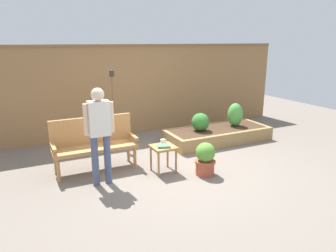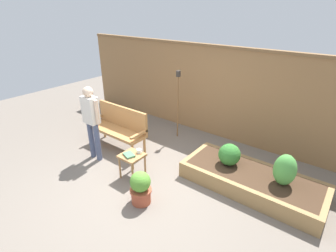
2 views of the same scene
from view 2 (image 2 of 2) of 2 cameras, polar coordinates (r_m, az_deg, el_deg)
ground_plane at (r=4.78m, az=-4.97°, el=-12.92°), size 14.00×14.00×0.00m
fence_back at (r=6.21m, az=11.10°, el=7.30°), size 8.40×0.14×2.16m
garden_bench at (r=5.81m, az=-10.71°, el=0.28°), size 1.44×0.48×0.94m
side_table at (r=4.80m, az=-7.95°, el=-7.15°), size 0.40×0.40×0.48m
cup_on_table at (r=4.78m, az=-6.41°, el=-5.51°), size 0.12×0.09×0.08m
book_on_table at (r=4.72m, az=-8.64°, el=-6.34°), size 0.25×0.22×0.04m
potted_boxwood at (r=4.27m, az=-6.07°, el=-13.35°), size 0.36×0.36×0.57m
raised_planter_bed at (r=4.86m, az=17.85°, el=-11.34°), size 2.40×1.00×0.30m
shrub_near_bench at (r=4.81m, az=13.40°, el=-6.15°), size 0.40×0.40×0.40m
shrub_far_corner at (r=4.55m, az=24.39°, el=-8.81°), size 0.35×0.35×0.54m
tiki_torch at (r=5.98m, az=2.23°, el=7.36°), size 0.10×0.10×1.63m
person_by_bench at (r=5.32m, az=-16.56°, el=1.83°), size 0.47×0.20×1.56m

